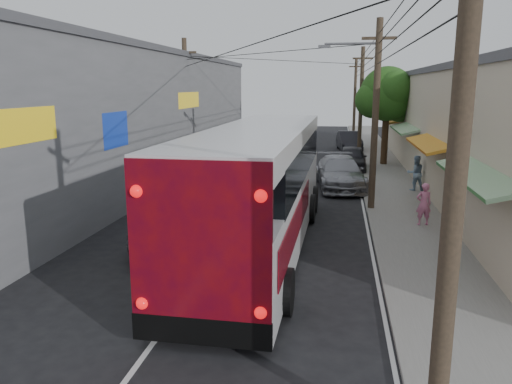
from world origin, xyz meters
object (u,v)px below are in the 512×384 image
(parked_car_far, at_px, (349,141))
(jeepney, at_px, (179,224))
(pedestrian_near, at_px, (424,204))
(parked_suv, at_px, (340,173))
(pedestrian_far, at_px, (415,173))
(parked_car_mid, at_px, (352,158))
(coach_bus, at_px, (260,186))

(parked_car_far, bearing_deg, jeepney, -109.80)
(jeepney, height_order, pedestrian_near, pedestrian_near)
(parked_car_far, xyz_separation_m, pedestrian_near, (2.37, -23.43, 0.13))
(parked_suv, height_order, pedestrian_far, pedestrian_far)
(parked_car_far, bearing_deg, pedestrian_far, -86.81)
(parked_car_far, distance_m, pedestrian_near, 23.55)
(jeepney, relative_size, parked_suv, 0.92)
(jeepney, relative_size, parked_car_mid, 1.16)
(jeepney, xyz_separation_m, pedestrian_near, (8.50, 3.45, 0.20))
(parked_car_far, bearing_deg, coach_bus, -104.14)
(coach_bus, relative_size, pedestrian_far, 7.89)
(coach_bus, xyz_separation_m, pedestrian_near, (5.74, 3.26, -1.15))
(coach_bus, distance_m, parked_suv, 10.88)
(parked_suv, bearing_deg, parked_car_mid, 75.91)
(parked_suv, relative_size, parked_car_mid, 1.26)
(coach_bus, relative_size, parked_car_far, 2.89)
(parked_suv, height_order, pedestrian_near, pedestrian_near)
(parked_car_far, distance_m, pedestrian_far, 17.05)
(coach_bus, bearing_deg, parked_suv, 76.78)
(coach_bus, bearing_deg, parked_car_mid, 79.22)
(jeepney, relative_size, parked_car_far, 1.09)
(coach_bus, relative_size, parked_car_mid, 3.08)
(parked_suv, bearing_deg, jeepney, -123.62)
(pedestrian_near, bearing_deg, coach_bus, 17.60)
(pedestrian_near, height_order, pedestrian_far, pedestrian_far)
(pedestrian_far, bearing_deg, pedestrian_near, 71.58)
(parked_car_mid, bearing_deg, parked_car_far, 91.76)
(pedestrian_far, bearing_deg, jeepney, 34.89)
(parked_car_mid, xyz_separation_m, pedestrian_near, (2.37, -13.20, 0.16))
(jeepney, xyz_separation_m, parked_suv, (5.38, 10.67, 0.10))
(parked_car_mid, relative_size, parked_car_far, 0.94)
(parked_car_mid, bearing_deg, pedestrian_far, -63.64)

